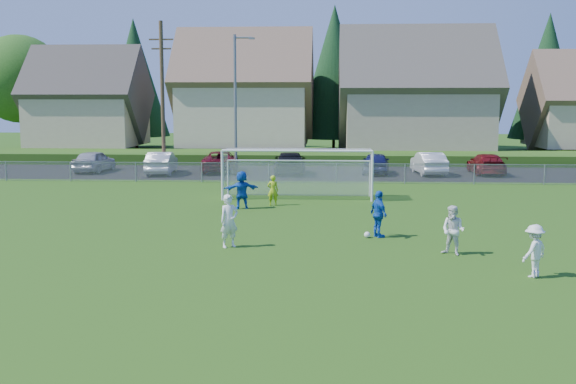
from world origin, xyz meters
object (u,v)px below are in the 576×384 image
car_a (94,161)px  car_f (429,163)px  car_e (376,163)px  player_white_b (453,230)px  soccer_goal (298,166)px  car_b (162,163)px  soccer_ball (367,235)px  player_white_c (534,251)px  player_blue_b (242,190)px  car_g (486,164)px  player_white_a (229,221)px  car_c (220,162)px  player_blue_a (379,214)px  car_d (290,163)px  goalkeeper (273,190)px

car_a → car_f: 22.54m
car_f → car_e: bearing=-6.9°
player_white_b → soccer_goal: (-5.51, 12.24, 0.83)m
car_a → car_b: 5.05m
car_e → soccer_ball: bearing=90.7°
player_white_b → player_white_c: size_ratio=1.07×
player_white_b → car_a: 30.85m
soccer_ball → player_blue_b: player_blue_b is taller
player_blue_b → soccer_ball: bearing=111.9°
soccer_ball → car_g: bearing=67.0°
soccer_ball → car_b: bearing=121.9°
player_white_a → car_c: size_ratio=0.34×
player_white_a → car_e: player_white_a is taller
car_a → car_b: size_ratio=0.97×
player_white_b → soccer_goal: 13.45m
car_g → car_a: bearing=1.1°
soccer_goal → car_a: bearing=142.0°
car_f → car_g: car_f is taller
player_blue_a → car_b: 23.64m
car_g → player_white_c: bearing=80.7°
player_blue_a → car_g: size_ratio=0.36×
car_c → player_blue_b: bearing=95.6°
car_c → soccer_goal: bearing=109.4°
car_a → soccer_goal: (14.43, -11.29, 0.89)m
player_white_a → car_b: bearing=74.2°
player_white_b → car_d: player_white_b is taller
player_blue_a → car_d: size_ratio=0.34×
soccer_ball → player_white_b: (2.57, -2.52, 0.68)m
goalkeeper → car_d: size_ratio=0.28×
car_b → car_e: car_b is taller
soccer_ball → goalkeeper: (-3.99, 7.17, 0.60)m
car_b → car_g: 21.48m
player_blue_a → player_blue_b: (-5.72, 6.05, 0.01)m
player_blue_a → car_f: size_ratio=0.38×
player_blue_b → car_g: bearing=-152.5°
player_white_a → player_white_c: size_ratio=1.20×
player_white_a → goalkeeper: player_white_a is taller
car_b → car_g: size_ratio=0.96×
player_white_a → car_a: (-12.67, 22.85, -0.15)m
car_a → car_e: 19.10m
car_f → car_d: bearing=-3.9°
player_white_c → car_d: (-8.30, 25.72, -0.02)m
player_white_a → car_d: (0.73, 22.46, -0.17)m
player_white_c → player_blue_a: size_ratio=0.88×
car_e → car_g: (7.27, 0.28, -0.04)m
player_blue_a → car_c: player_blue_a is taller
car_b → player_white_a: bearing=104.6°
car_e → player_blue_b: bearing=69.9°
goalkeeper → car_g: goalkeeper is taller
player_white_b → car_e: 23.45m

